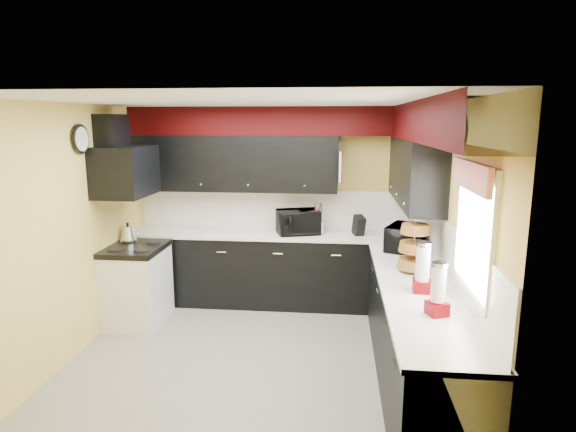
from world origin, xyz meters
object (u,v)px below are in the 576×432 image
object	(u,v)px
toaster_oven	(298,222)
knife_block	(359,226)
utensil_crock	(318,227)
microwave	(405,238)
kettle	(128,233)

from	to	relation	value
toaster_oven	knife_block	world-z (taller)	toaster_oven
toaster_oven	utensil_crock	bearing A→B (deg)	-12.96
microwave	utensil_crock	xyz separation A→B (m)	(-0.98, 0.68, -0.06)
toaster_oven	kettle	size ratio (longest dim) A/B	2.63
microwave	knife_block	distance (m)	0.80
toaster_oven	microwave	world-z (taller)	toaster_oven
utensil_crock	knife_block	distance (m)	0.51
knife_block	kettle	xyz separation A→B (m)	(-2.75, -0.47, -0.05)
utensil_crock	kettle	distance (m)	2.30
toaster_oven	kettle	world-z (taller)	toaster_oven
microwave	kettle	xyz separation A→B (m)	(-3.23, 0.17, -0.07)
toaster_oven	utensil_crock	distance (m)	0.25
toaster_oven	knife_block	xyz separation A→B (m)	(0.75, -0.02, -0.03)
kettle	microwave	bearing A→B (deg)	-3.00
microwave	utensil_crock	distance (m)	1.19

